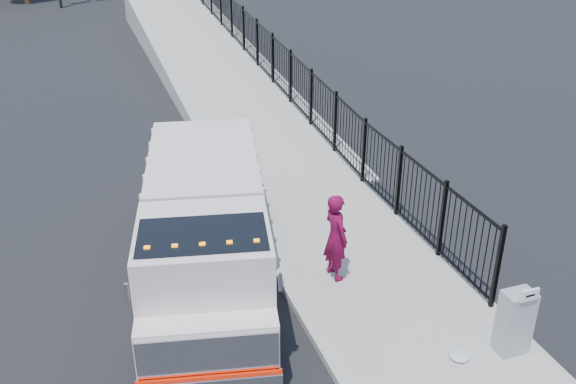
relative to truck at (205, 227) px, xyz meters
name	(u,v)px	position (x,y,z in m)	size (l,w,h in m)	color
ground	(289,290)	(1.54, -0.72, -1.42)	(120.00, 120.00, 0.00)	black
sidewalk	(418,326)	(3.46, -2.72, -1.36)	(3.55, 12.00, 0.12)	#9E998E
curb	(325,347)	(1.54, -2.72, -1.34)	(0.30, 12.00, 0.16)	#ADAAA3
ramp	(213,73)	(3.66, 15.28, -1.42)	(3.95, 24.00, 1.70)	#9E998E
iron_fence	(273,75)	(5.09, 11.28, -0.52)	(0.10, 28.00, 1.80)	black
truck	(205,227)	(0.00, 0.00, 0.00)	(3.84, 7.69, 2.52)	black
worker	(336,237)	(2.57, -0.71, -0.34)	(0.70, 0.46, 1.92)	maroon
utility_cabinet	(515,322)	(4.64, -3.92, -0.67)	(0.55, 0.40, 1.25)	gray
arrow_sign	(530,295)	(4.64, -4.14, 0.06)	(0.35, 0.04, 0.22)	white
debris	(459,356)	(3.67, -3.81, -1.25)	(0.36, 0.36, 0.09)	silver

